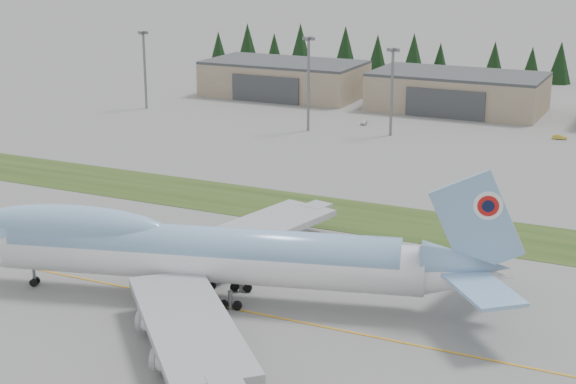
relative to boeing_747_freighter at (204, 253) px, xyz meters
The scene contains 10 objects.
ground 13.36m from the boeing_747_freighter, ahead, with size 7000.00×7000.00×0.00m, color slate.
grass_strip_far 45.37m from the boeing_747_freighter, 75.27° to the left, with size 400.00×18.00×0.08m, color #293F16.
taxiway_line_main 13.36m from the boeing_747_freighter, ahead, with size 400.00×0.40×0.02m, color orange.
boeing_747_freighter is the anchor object (origin of this frame).
hangar_left 159.45m from the boeing_747_freighter, 111.56° to the left, with size 48.00×26.60×10.80m.
hangar_center 148.34m from the boeing_747_freighter, 91.39° to the left, with size 48.00×26.60×10.80m.
floodlight_masts 110.85m from the boeing_747_freighter, 98.50° to the left, with size 154.27×10.54×24.00m.
service_vehicle_a 120.58m from the boeing_747_freighter, 99.96° to the left, with size 1.52×3.77×1.29m, color silver.
service_vehicle_b 126.21m from the boeing_747_freighter, 76.63° to the left, with size 1.23×3.51×1.16m, color gold.
conifer_belt 210.47m from the boeing_747_freighter, 87.01° to the left, with size 268.05×15.29×16.09m.
Camera 1 is at (47.90, -96.57, 49.21)m, focal length 55.00 mm.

